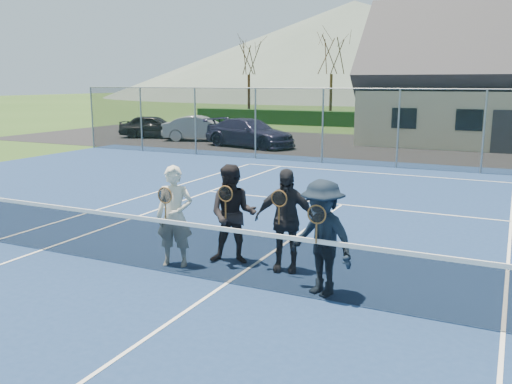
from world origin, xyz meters
TOP-DOWN VIEW (x-y plane):
  - ground at (0.00, 20.00)m, footprint 220.00×220.00m
  - court_surface at (0.00, 0.00)m, footprint 30.00×30.00m
  - tarmac_carpark at (-4.00, 20.00)m, footprint 40.00×12.00m
  - hedge_row at (0.00, 32.00)m, footprint 40.00×1.20m
  - hill_west at (-25.00, 95.00)m, footprint 110.00×110.00m
  - car_a at (-15.34, 18.97)m, footprint 4.23×2.63m
  - car_b at (-11.93, 18.75)m, footprint 4.44×2.73m
  - car_c at (-8.14, 17.27)m, footprint 5.27×3.04m
  - court_markings at (0.00, 0.00)m, footprint 11.03×23.83m
  - tennis_net at (0.00, 0.00)m, footprint 11.68×0.08m
  - perimeter_fence at (0.00, 13.50)m, footprint 30.07×0.07m
  - tree_a at (-16.00, 33.00)m, footprint 3.20×3.20m
  - tree_b at (-9.00, 33.00)m, footprint 3.20×3.20m
  - tree_c at (2.00, 33.00)m, footprint 3.20×3.20m
  - player_a at (-1.26, 0.39)m, footprint 0.76×0.61m
  - player_b at (-0.40, 0.96)m, footprint 1.04×0.92m
  - player_c at (0.59, 1.00)m, footprint 1.13×0.68m
  - player_d at (1.52, 0.23)m, footprint 1.33×1.07m

SIDE VIEW (x-z plane):
  - ground at x=0.00m, z-range 0.00..0.00m
  - tarmac_carpark at x=-4.00m, z-range 0.00..0.01m
  - court_surface at x=0.00m, z-range 0.00..0.02m
  - court_markings at x=0.00m, z-range 0.02..0.03m
  - tennis_net at x=0.00m, z-range -0.01..1.09m
  - hedge_row at x=0.00m, z-range 0.00..1.10m
  - car_a at x=-15.34m, z-range 0.00..1.34m
  - car_b at x=-11.93m, z-range 0.00..1.38m
  - car_c at x=-8.14m, z-range 0.00..1.44m
  - player_d at x=1.52m, z-range 0.02..1.82m
  - player_b at x=-0.40m, z-range 0.02..1.82m
  - player_c at x=0.59m, z-range 0.02..1.82m
  - player_a at x=-1.26m, z-range 0.02..1.82m
  - perimeter_fence at x=0.00m, z-range 0.01..3.03m
  - tree_a at x=-16.00m, z-range 1.91..9.68m
  - tree_b at x=-9.00m, z-range 1.91..9.68m
  - tree_c at x=2.00m, z-range 1.91..9.68m
  - hill_west at x=-25.00m, z-range 0.00..18.00m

